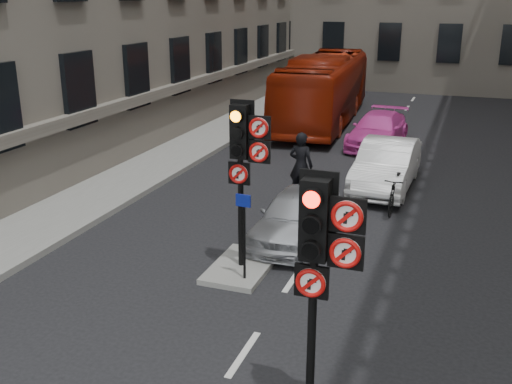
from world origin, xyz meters
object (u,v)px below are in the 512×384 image
Objects in this scene: info_sign at (244,225)px; bus_red at (324,89)px; signal_far at (244,150)px; car_white at (386,165)px; car_silver at (296,215)px; motorcyclist at (301,166)px; car_pink at (378,130)px; motorcycle at (395,193)px; signal_near at (321,247)px.

bus_red is at bearing 102.15° from info_sign.
bus_red is (-2.18, 15.89, -1.16)m from signal_far.
car_white is 0.40× the size of bus_red.
car_silver is 1.88× the size of motorcyclist.
car_silver is at bearing -105.06° from car_white.
signal_far is 0.96× the size of car_silver.
car_pink is 7.54m from motorcycle.
car_silver is (-2.04, 6.01, -1.95)m from signal_near.
car_white is 2.27× the size of motorcyclist.
car_pink is at bearing 106.43° from motorcycle.
car_white is (2.01, 6.89, -1.97)m from signal_far.
car_white is 2.43× the size of info_sign.
signal_far is 1.81× the size of motorcyclist.
car_silver is at bearing -120.94° from motorcycle.
info_sign is (0.21, -0.59, -1.39)m from signal_far.
motorcyclist is at bearing 106.74° from car_silver.
signal_near reaches higher than car_pink.
signal_near reaches higher than info_sign.
signal_far is at bearing 113.74° from info_sign.
car_pink is at bearing 90.72° from info_sign.
bus_red is (-2.74, 13.88, 0.91)m from car_silver.
signal_near is at bearing -79.91° from bus_red.
motorcycle is 2.80m from motorcyclist.
bus_red is 6.04× the size of info_sign.
motorcycle is (2.55, 4.87, -2.19)m from signal_far.
signal_near reaches higher than car_white.
car_pink is at bearing 90.93° from car_silver.
info_sign is at bearing 125.00° from signal_near.
signal_far reaches higher than motorcyclist.
signal_near is 0.32× the size of bus_red.
info_sign is (-0.34, -2.60, 0.68)m from car_silver.
car_silver is 0.33× the size of bus_red.
motorcyclist is at bearing -139.51° from car_white.
bus_red is 16.66m from info_sign.
bus_red reaches higher than car_white.
car_pink is (-1.68, 16.24, -1.94)m from signal_near.
bus_red is 10.98m from motorcyclist.
car_white is (1.45, 4.88, 0.10)m from car_silver.
motorcyclist is at bearing 107.11° from signal_near.
car_pink is (0.37, 10.23, 0.01)m from car_silver.
car_white is at bearing -74.38° from car_pink.
bus_red is (-3.11, 3.65, 0.90)m from car_pink.
bus_red reaches higher than motorcycle.
car_silver is 3.50m from motorcycle.
bus_red is at bearing 134.50° from car_pink.
info_sign is (2.40, -16.48, -0.24)m from bus_red.
motorcycle is at bearing -70.16° from bus_red.
signal_near is at bearing -51.12° from info_sign.
motorcycle is at bearing -177.84° from motorcyclist.
motorcycle is (-0.05, 8.87, -2.07)m from signal_near.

